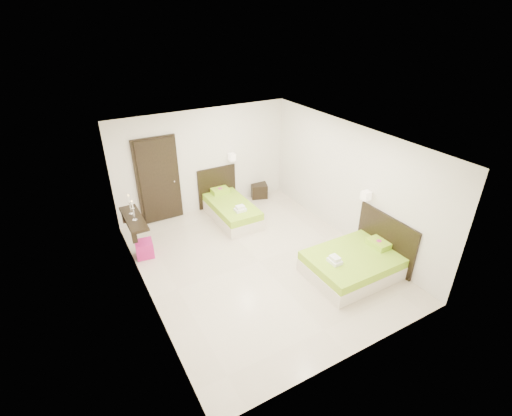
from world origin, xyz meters
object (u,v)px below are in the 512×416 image
bed_single (230,208)px  nightstand (259,190)px  ottoman (145,249)px  bed_double (355,262)px

bed_single → nightstand: bed_single is taller
bed_single → nightstand: bearing=29.1°
nightstand → ottoman: size_ratio=1.22×
bed_double → bed_single: bearing=109.8°
bed_single → ottoman: (-2.30, -0.59, -0.09)m
bed_double → ottoman: bearing=142.8°
bed_single → bed_double: size_ratio=1.01×
bed_double → ottoman: bed_double is taller
nightstand → ottoman: (-3.51, -1.26, -0.02)m
nightstand → ottoman: bearing=-141.0°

